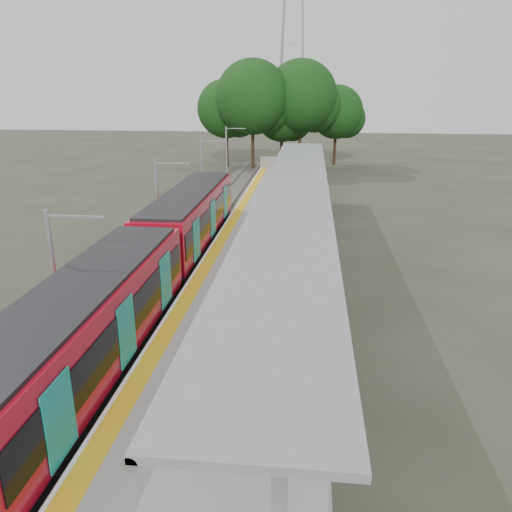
{
  "coord_description": "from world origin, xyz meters",
  "views": [
    {
      "loc": [
        2.3,
        -8.13,
        9.26
      ],
      "look_at": [
        0.1,
        12.11,
        2.3
      ],
      "focal_mm": 35.0,
      "sensor_mm": 36.0,
      "label": 1
    }
  ],
  "objects": [
    {
      "name": "pylon",
      "position": [
        -1.0,
        73.0,
        19.0
      ],
      "size": [
        8.0,
        4.0,
        38.0
      ],
      "primitive_type": null,
      "color": "#9EA0A5",
      "rests_on": "ground"
    },
    {
      "name": "bench_mid",
      "position": [
        1.85,
        11.28,
        1.61
      ],
      "size": [
        0.87,
        1.78,
        1.17
      ],
      "rotation": [
        0.0,
        0.0,
        -0.21
      ],
      "color": "#0F114E",
      "rests_on": "platform"
    },
    {
      "name": "tree_cluster",
      "position": [
        -1.69,
        51.65,
        7.38
      ],
      "size": [
        19.6,
        12.75,
        12.25
      ],
      "color": "#382316",
      "rests_on": "ground"
    },
    {
      "name": "trackbed",
      "position": [
        -4.5,
        20.0,
        0.12
      ],
      "size": [
        3.0,
        70.0,
        0.24
      ],
      "primitive_type": "cube",
      "color": "#59544C",
      "rests_on": "ground"
    },
    {
      "name": "platform",
      "position": [
        0.0,
        20.0,
        0.5
      ],
      "size": [
        6.0,
        50.0,
        1.0
      ],
      "primitive_type": "cube",
      "color": "gray",
      "rests_on": "ground"
    },
    {
      "name": "litter_bin",
      "position": [
        1.38,
        10.01,
        1.4
      ],
      "size": [
        0.44,
        0.44,
        0.81
      ],
      "primitive_type": "cylinder",
      "rotation": [
        0.0,
        0.0,
        0.11
      ],
      "color": "#9EA0A5",
      "rests_on": "platform"
    },
    {
      "name": "info_pillar_far",
      "position": [
        0.66,
        14.22,
        1.83
      ],
      "size": [
        0.43,
        0.43,
        1.91
      ],
      "rotation": [
        0.0,
        0.0,
        0.08
      ],
      "color": "#C7BB91",
      "rests_on": "platform"
    },
    {
      "name": "canopy",
      "position": [
        1.61,
        16.19,
        4.2
      ],
      "size": [
        3.27,
        38.0,
        3.66
      ],
      "color": "#9EA0A5",
      "rests_on": "platform"
    },
    {
      "name": "tactile_strip",
      "position": [
        -2.55,
        20.0,
        1.01
      ],
      "size": [
        0.6,
        50.0,
        0.02
      ],
      "primitive_type": "cube",
      "color": "gold",
      "rests_on": "platform"
    },
    {
      "name": "bench_far",
      "position": [
        2.6,
        29.89,
        1.58
      ],
      "size": [
        0.72,
        1.67,
        1.1
      ],
      "rotation": [
        0.0,
        0.0,
        -0.14
      ],
      "color": "#0F114E",
      "rests_on": "platform"
    },
    {
      "name": "end_fence",
      "position": [
        0.0,
        44.95,
        1.6
      ],
      "size": [
        6.0,
        0.1,
        1.2
      ],
      "primitive_type": "cube",
      "color": "#9EA0A5",
      "rests_on": "platform"
    },
    {
      "name": "train",
      "position": [
        -4.5,
        12.15,
        2.05
      ],
      "size": [
        2.74,
        27.6,
        3.62
      ],
      "color": "black",
      "rests_on": "ground"
    },
    {
      "name": "catenary_masts",
      "position": [
        -6.22,
        19.0,
        2.91
      ],
      "size": [
        2.08,
        48.16,
        5.4
      ],
      "color": "#9EA0A5",
      "rests_on": "ground"
    },
    {
      "name": "bench_near",
      "position": [
        2.12,
        7.43,
        1.58
      ],
      "size": [
        0.77,
        1.66,
        1.09
      ],
      "rotation": [
        0.0,
        0.0,
        -0.18
      ],
      "color": "#0F114E",
      "rests_on": "platform"
    },
    {
      "name": "info_pillar_near",
      "position": [
        1.57,
        11.14,
        1.87
      ],
      "size": [
        0.45,
        0.45,
        2.02
      ],
      "rotation": [
        0.0,
        0.0,
        -0.08
      ],
      "color": "#C7BB91",
      "rests_on": "platform"
    }
  ]
}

